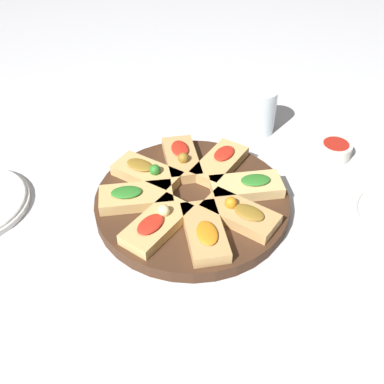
# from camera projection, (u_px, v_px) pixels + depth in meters

# --- Properties ---
(ground_plane) EXTENTS (3.00, 3.00, 0.00)m
(ground_plane) POSITION_uv_depth(u_px,v_px,m) (192.00, 206.00, 0.76)
(ground_plane) COLOR silver
(serving_board) EXTENTS (0.32, 0.32, 0.02)m
(serving_board) POSITION_uv_depth(u_px,v_px,m) (192.00, 201.00, 0.76)
(serving_board) COLOR #422819
(serving_board) RESTS_ON ground_plane
(focaccia_slice_0) EXTENTS (0.12, 0.12, 0.03)m
(focaccia_slice_0) POSITION_uv_depth(u_px,v_px,m) (157.00, 224.00, 0.68)
(focaccia_slice_0) COLOR tan
(focaccia_slice_0) RESTS_ON serving_board
(focaccia_slice_1) EXTENTS (0.06, 0.12, 0.03)m
(focaccia_slice_1) POSITION_uv_depth(u_px,v_px,m) (203.00, 232.00, 0.67)
(focaccia_slice_1) COLOR tan
(focaccia_slice_1) RESTS_ON serving_board
(focaccia_slice_2) EXTENTS (0.12, 0.12, 0.03)m
(focaccia_slice_2) POSITION_uv_depth(u_px,v_px,m) (240.00, 214.00, 0.70)
(focaccia_slice_2) COLOR tan
(focaccia_slice_2) RESTS_ON serving_board
(focaccia_slice_3) EXTENTS (0.12, 0.06, 0.03)m
(focaccia_slice_3) POSITION_uv_depth(u_px,v_px,m) (247.00, 186.00, 0.75)
(focaccia_slice_3) COLOR #DBB775
(focaccia_slice_3) RESTS_ON serving_board
(focaccia_slice_4) EXTENTS (0.12, 0.12, 0.03)m
(focaccia_slice_4) POSITION_uv_depth(u_px,v_px,m) (220.00, 162.00, 0.80)
(focaccia_slice_4) COLOR tan
(focaccia_slice_4) RESTS_ON serving_board
(focaccia_slice_5) EXTENTS (0.06, 0.12, 0.03)m
(focaccia_slice_5) POSITION_uv_depth(u_px,v_px,m) (182.00, 158.00, 0.81)
(focaccia_slice_5) COLOR tan
(focaccia_slice_5) RESTS_ON serving_board
(focaccia_slice_6) EXTENTS (0.12, 0.12, 0.03)m
(focaccia_slice_6) POSITION_uv_depth(u_px,v_px,m) (147.00, 173.00, 0.78)
(focaccia_slice_6) COLOR tan
(focaccia_slice_6) RESTS_ON serving_board
(focaccia_slice_7) EXTENTS (0.12, 0.06, 0.03)m
(focaccia_slice_7) POSITION_uv_depth(u_px,v_px,m) (135.00, 197.00, 0.73)
(focaccia_slice_7) COLOR tan
(focaccia_slice_7) RESTS_ON serving_board
(water_glass) EXTENTS (0.06, 0.06, 0.09)m
(water_glass) POSITION_uv_depth(u_px,v_px,m) (260.00, 111.00, 0.90)
(water_glass) COLOR silver
(water_glass) RESTS_ON ground_plane
(napkin_stack) EXTENTS (0.13, 0.12, 0.01)m
(napkin_stack) POSITION_uv_depth(u_px,v_px,m) (192.00, 106.00, 1.00)
(napkin_stack) COLOR white
(napkin_stack) RESTS_ON ground_plane
(dipping_bowl) EXTENTS (0.06, 0.06, 0.03)m
(dipping_bowl) POSITION_uv_depth(u_px,v_px,m) (335.00, 149.00, 0.86)
(dipping_bowl) COLOR silver
(dipping_bowl) RESTS_ON ground_plane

